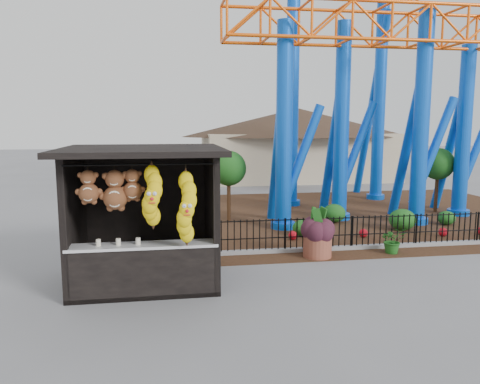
{
  "coord_description": "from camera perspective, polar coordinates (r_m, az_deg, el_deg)",
  "views": [
    {
      "loc": [
        -2.49,
        -9.53,
        3.65
      ],
      "look_at": [
        -0.74,
        1.5,
        2.0
      ],
      "focal_mm": 35.0,
      "sensor_mm": 36.0,
      "label": 1
    }
  ],
  "objects": [
    {
      "name": "ground",
      "position": [
        10.51,
        5.37,
        -11.97
      ],
      "size": [
        120.0,
        120.0,
        0.0
      ],
      "primitive_type": "plane",
      "color": "slate",
      "rests_on": "ground"
    },
    {
      "name": "mulch_bed",
      "position": [
        19.05,
        11.07,
        -2.78
      ],
      "size": [
        18.0,
        12.0,
        0.02
      ],
      "primitive_type": "cube",
      "color": "#331E11",
      "rests_on": "ground"
    },
    {
      "name": "curb",
      "position": [
        14.56,
        17.86,
        -6.28
      ],
      "size": [
        18.0,
        0.18,
        0.12
      ],
      "primitive_type": "cube",
      "color": "gray",
      "rests_on": "ground"
    },
    {
      "name": "prize_booth",
      "position": [
        10.66,
        -11.62,
        -3.27
      ],
      "size": [
        3.5,
        3.4,
        3.12
      ],
      "color": "black",
      "rests_on": "ground"
    },
    {
      "name": "picket_fence",
      "position": [
        14.89,
        21.04,
        -4.38
      ],
      "size": [
        12.2,
        0.06,
        1.0
      ],
      "primitive_type": null,
      "color": "black",
      "rests_on": "ground"
    },
    {
      "name": "roller_coaster",
      "position": [
        19.52,
        14.59,
        16.37
      ],
      "size": [
        11.0,
        6.37,
        10.82
      ],
      "color": "blue",
      "rests_on": "ground"
    },
    {
      "name": "terracotta_planter",
      "position": [
        13.06,
        9.41,
        -6.45
      ],
      "size": [
        1.01,
        1.01,
        0.66
      ],
      "primitive_type": "cylinder",
      "rotation": [
        0.0,
        0.0,
        -0.38
      ],
      "color": "brown",
      "rests_on": "ground"
    },
    {
      "name": "planter_foliage",
      "position": [
        12.91,
        9.48,
        -3.66
      ],
      "size": [
        0.7,
        0.7,
        0.64
      ],
      "primitive_type": "ellipsoid",
      "color": "#341420",
      "rests_on": "terracotta_planter"
    },
    {
      "name": "potted_plant",
      "position": [
        13.91,
        18.14,
        -5.6
      ],
      "size": [
        0.76,
        0.68,
        0.77
      ],
      "primitive_type": "imported",
      "rotation": [
        0.0,
        0.0,
        -0.13
      ],
      "color": "#174E17",
      "rests_on": "ground"
    },
    {
      "name": "landscaping",
      "position": [
        17.15,
        17.24,
        -3.17
      ],
      "size": [
        8.81,
        3.26,
        0.72
      ],
      "color": "#194E17",
      "rests_on": "mulch_bed"
    },
    {
      "name": "pavilion",
      "position": [
        30.73,
        7.04,
        7.25
      ],
      "size": [
        15.0,
        15.0,
        4.8
      ],
      "color": "#BFAD8C",
      "rests_on": "ground"
    }
  ]
}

